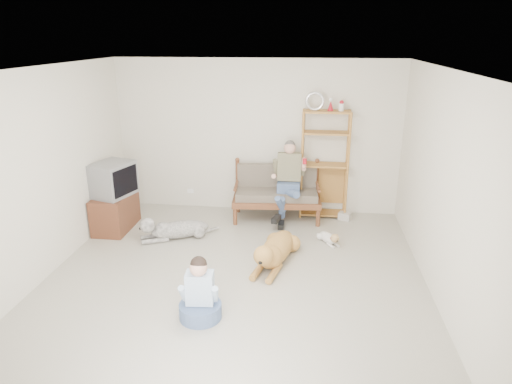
# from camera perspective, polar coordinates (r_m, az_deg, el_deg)

# --- Properties ---
(floor) EXTENTS (5.50, 5.50, 0.00)m
(floor) POSITION_cam_1_polar(r_m,az_deg,el_deg) (6.04, -2.92, -11.46)
(floor) COLOR beige
(floor) RESTS_ON ground
(ceiling) EXTENTS (5.50, 5.50, 0.00)m
(ceiling) POSITION_cam_1_polar(r_m,az_deg,el_deg) (5.21, -3.43, 15.01)
(ceiling) COLOR white
(ceiling) RESTS_ON ground
(wall_back) EXTENTS (5.00, 0.00, 5.00)m
(wall_back) POSITION_cam_1_polar(r_m,az_deg,el_deg) (8.11, 0.13, 6.87)
(wall_back) COLOR beige
(wall_back) RESTS_ON ground
(wall_front) EXTENTS (5.00, 0.00, 5.00)m
(wall_front) POSITION_cam_1_polar(r_m,az_deg,el_deg) (3.07, -12.14, -15.50)
(wall_front) COLOR beige
(wall_front) RESTS_ON ground
(wall_left) EXTENTS (0.00, 5.50, 5.50)m
(wall_left) POSITION_cam_1_polar(r_m,az_deg,el_deg) (6.39, -25.86, 1.53)
(wall_left) COLOR beige
(wall_left) RESTS_ON ground
(wall_right) EXTENTS (0.00, 5.50, 5.50)m
(wall_right) POSITION_cam_1_polar(r_m,az_deg,el_deg) (5.63, 22.78, -0.20)
(wall_right) COLOR beige
(wall_right) RESTS_ON ground
(loveseat) EXTENTS (1.55, 0.81, 0.95)m
(loveseat) POSITION_cam_1_polar(r_m,az_deg,el_deg) (7.94, 2.63, 0.09)
(loveseat) COLOR brown
(loveseat) RESTS_ON ground
(man) EXTENTS (0.53, 0.76, 1.22)m
(man) POSITION_cam_1_polar(r_m,az_deg,el_deg) (7.69, 3.89, 0.65)
(man) COLOR slate
(man) RESTS_ON loveseat
(etagere) EXTENTS (0.83, 0.36, 2.18)m
(etagere) POSITION_cam_1_polar(r_m,az_deg,el_deg) (7.96, 8.54, 3.54)
(etagere) COLOR #A56834
(etagere) RESTS_ON ground
(book_stack) EXTENTS (0.24, 0.21, 0.13)m
(book_stack) POSITION_cam_1_polar(r_m,az_deg,el_deg) (8.12, 11.03, -2.99)
(book_stack) COLOR silver
(book_stack) RESTS_ON ground
(tv_stand) EXTENTS (0.51, 0.90, 0.60)m
(tv_stand) POSITION_cam_1_polar(r_m,az_deg,el_deg) (7.89, -17.21, -2.34)
(tv_stand) COLOR brown
(tv_stand) RESTS_ON ground
(crt_tv) EXTENTS (0.69, 0.77, 0.54)m
(crt_tv) POSITION_cam_1_polar(r_m,az_deg,el_deg) (7.67, -17.48, 1.54)
(crt_tv) COLOR slate
(crt_tv) RESTS_ON tv_stand
(wall_outlet) EXTENTS (0.12, 0.02, 0.08)m
(wall_outlet) POSITION_cam_1_polar(r_m,az_deg,el_deg) (8.60, -8.19, 0.14)
(wall_outlet) COLOR white
(wall_outlet) RESTS_ON ground
(golden_retriever) EXTENTS (0.62, 1.54, 0.47)m
(golden_retriever) POSITION_cam_1_polar(r_m,az_deg,el_deg) (6.46, 2.31, -7.34)
(golden_retriever) COLOR #CA8B46
(golden_retriever) RESTS_ON ground
(shaggy_dog) EXTENTS (1.21, 0.69, 0.39)m
(shaggy_dog) POSITION_cam_1_polar(r_m,az_deg,el_deg) (7.34, -10.34, -4.58)
(shaggy_dog) COLOR white
(shaggy_dog) RESTS_ON ground
(terrier) EXTENTS (0.35, 0.51, 0.21)m
(terrier) POSITION_cam_1_polar(r_m,az_deg,el_deg) (7.17, 9.19, -5.71)
(terrier) COLOR white
(terrier) RESTS_ON ground
(child) EXTENTS (0.49, 0.49, 0.77)m
(child) POSITION_cam_1_polar(r_m,az_deg,el_deg) (5.31, -7.02, -12.79)
(child) COLOR slate
(child) RESTS_ON ground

